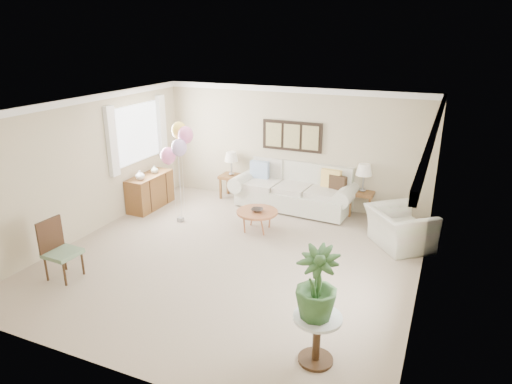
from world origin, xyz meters
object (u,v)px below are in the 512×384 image
sofa (295,191)px  armchair (399,228)px  coffee_table (257,213)px  balloon_cluster (178,143)px  accent_chair (59,248)px

sofa → armchair: bearing=-24.8°
coffee_table → armchair: bearing=8.3°
coffee_table → balloon_cluster: bearing=-173.2°
armchair → balloon_cluster: bearing=59.1°
armchair → sofa: bearing=26.6°
coffee_table → accent_chair: bearing=-126.5°
armchair → accent_chair: accent_chair is taller
armchair → balloon_cluster: size_ratio=0.53×
coffee_table → balloon_cluster: size_ratio=0.40×
armchair → balloon_cluster: balloon_cluster is taller
sofa → balloon_cluster: 2.80m
armchair → coffee_table: bearing=59.7°
balloon_cluster → coffee_table: bearing=6.8°
coffee_table → accent_chair: (-2.13, -2.88, 0.13)m
balloon_cluster → accent_chair: bearing=-101.3°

